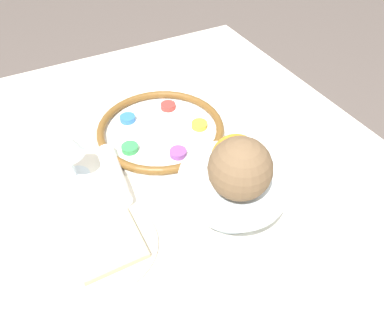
{
  "coord_description": "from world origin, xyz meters",
  "views": [
    {
      "loc": [
        0.48,
        -0.24,
        1.39
      ],
      "look_at": [
        -0.06,
        0.04,
        0.81
      ],
      "focal_mm": 35.0,
      "sensor_mm": 36.0,
      "label": 1
    }
  ],
  "objects_px": {
    "wine_glass": "(66,145)",
    "napkin_roll": "(114,175)",
    "fruit_stand": "(233,185)",
    "bread_plate": "(108,245)",
    "coconut": "(240,169)",
    "orange_fruit": "(236,159)",
    "seder_plate": "(161,130)"
  },
  "relations": [
    {
      "from": "coconut",
      "to": "napkin_roll",
      "type": "xyz_separation_m",
      "value": [
        -0.22,
        -0.17,
        -0.14
      ]
    },
    {
      "from": "orange_fruit",
      "to": "coconut",
      "type": "xyz_separation_m",
      "value": [
        0.03,
        -0.01,
        0.01
      ]
    },
    {
      "from": "wine_glass",
      "to": "fruit_stand",
      "type": "relative_size",
      "value": 0.64
    },
    {
      "from": "fruit_stand",
      "to": "bread_plate",
      "type": "xyz_separation_m",
      "value": [
        -0.03,
        -0.25,
        -0.07
      ]
    },
    {
      "from": "fruit_stand",
      "to": "coconut",
      "type": "relative_size",
      "value": 1.87
    },
    {
      "from": "coconut",
      "to": "bread_plate",
      "type": "xyz_separation_m",
      "value": [
        -0.07,
        -0.24,
        -0.15
      ]
    },
    {
      "from": "coconut",
      "to": "napkin_roll",
      "type": "relative_size",
      "value": 0.67
    },
    {
      "from": "coconut",
      "to": "napkin_roll",
      "type": "bearing_deg",
      "value": -142.79
    },
    {
      "from": "orange_fruit",
      "to": "napkin_roll",
      "type": "xyz_separation_m",
      "value": [
        -0.19,
        -0.18,
        -0.13
      ]
    },
    {
      "from": "seder_plate",
      "to": "napkin_roll",
      "type": "distance_m",
      "value": 0.19
    },
    {
      "from": "wine_glass",
      "to": "fruit_stand",
      "type": "distance_m",
      "value": 0.35
    },
    {
      "from": "wine_glass",
      "to": "napkin_roll",
      "type": "bearing_deg",
      "value": 54.45
    },
    {
      "from": "fruit_stand",
      "to": "napkin_roll",
      "type": "bearing_deg",
      "value": -136.22
    },
    {
      "from": "seder_plate",
      "to": "coconut",
      "type": "relative_size",
      "value": 2.82
    },
    {
      "from": "seder_plate",
      "to": "wine_glass",
      "type": "distance_m",
      "value": 0.25
    },
    {
      "from": "wine_glass",
      "to": "napkin_roll",
      "type": "xyz_separation_m",
      "value": [
        0.05,
        0.07,
        -0.08
      ]
    },
    {
      "from": "wine_glass",
      "to": "fruit_stand",
      "type": "height_order",
      "value": "wine_glass"
    },
    {
      "from": "orange_fruit",
      "to": "napkin_roll",
      "type": "bearing_deg",
      "value": -136.25
    },
    {
      "from": "bread_plate",
      "to": "napkin_roll",
      "type": "distance_m",
      "value": 0.17
    },
    {
      "from": "bread_plate",
      "to": "napkin_roll",
      "type": "bearing_deg",
      "value": 156.42
    },
    {
      "from": "fruit_stand",
      "to": "orange_fruit",
      "type": "bearing_deg",
      "value": -61.77
    },
    {
      "from": "fruit_stand",
      "to": "orange_fruit",
      "type": "distance_m",
      "value": 0.07
    },
    {
      "from": "orange_fruit",
      "to": "seder_plate",
      "type": "bearing_deg",
      "value": -175.16
    },
    {
      "from": "coconut",
      "to": "napkin_roll",
      "type": "distance_m",
      "value": 0.31
    },
    {
      "from": "seder_plate",
      "to": "orange_fruit",
      "type": "height_order",
      "value": "orange_fruit"
    },
    {
      "from": "coconut",
      "to": "wine_glass",
      "type": "bearing_deg",
      "value": -138.54
    },
    {
      "from": "wine_glass",
      "to": "bread_plate",
      "type": "height_order",
      "value": "wine_glass"
    },
    {
      "from": "wine_glass",
      "to": "coconut",
      "type": "relative_size",
      "value": 1.19
    },
    {
      "from": "fruit_stand",
      "to": "coconut",
      "type": "height_order",
      "value": "coconut"
    },
    {
      "from": "orange_fruit",
      "to": "napkin_roll",
      "type": "height_order",
      "value": "orange_fruit"
    },
    {
      "from": "fruit_stand",
      "to": "orange_fruit",
      "type": "height_order",
      "value": "orange_fruit"
    },
    {
      "from": "wine_glass",
      "to": "napkin_roll",
      "type": "height_order",
      "value": "wine_glass"
    }
  ]
}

